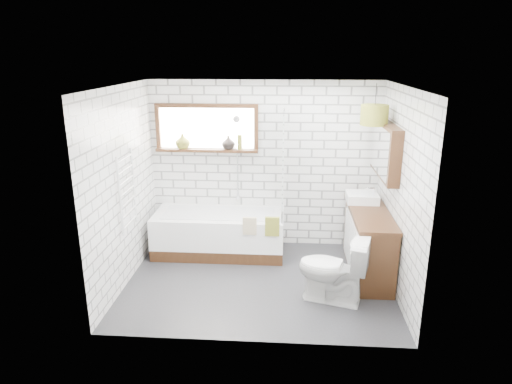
# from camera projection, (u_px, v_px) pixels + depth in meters

# --- Properties ---
(floor) EXTENTS (3.40, 2.60, 0.01)m
(floor) POSITION_uv_depth(u_px,v_px,m) (258.00, 282.00, 5.97)
(floor) COLOR #252529
(floor) RESTS_ON ground
(ceiling) EXTENTS (3.40, 2.60, 0.01)m
(ceiling) POSITION_uv_depth(u_px,v_px,m) (259.00, 86.00, 5.23)
(ceiling) COLOR white
(ceiling) RESTS_ON ground
(wall_back) EXTENTS (3.40, 0.01, 2.50)m
(wall_back) POSITION_uv_depth(u_px,v_px,m) (264.00, 165.00, 6.85)
(wall_back) COLOR white
(wall_back) RESTS_ON ground
(wall_front) EXTENTS (3.40, 0.01, 2.50)m
(wall_front) POSITION_uv_depth(u_px,v_px,m) (250.00, 230.00, 4.36)
(wall_front) COLOR white
(wall_front) RESTS_ON ground
(wall_left) EXTENTS (0.01, 2.60, 2.50)m
(wall_left) POSITION_uv_depth(u_px,v_px,m) (123.00, 187.00, 5.72)
(wall_left) COLOR white
(wall_left) RESTS_ON ground
(wall_right) EXTENTS (0.01, 2.60, 2.50)m
(wall_right) POSITION_uv_depth(u_px,v_px,m) (400.00, 193.00, 5.49)
(wall_right) COLOR white
(wall_right) RESTS_ON ground
(window) EXTENTS (1.52, 0.16, 0.68)m
(window) POSITION_uv_depth(u_px,v_px,m) (207.00, 128.00, 6.70)
(window) COLOR black
(window) RESTS_ON wall_back
(towel_radiator) EXTENTS (0.06, 0.52, 1.00)m
(towel_radiator) POSITION_uv_depth(u_px,v_px,m) (127.00, 191.00, 5.73)
(towel_radiator) COLOR white
(towel_radiator) RESTS_ON wall_left
(mirror_cabinet) EXTENTS (0.16, 1.20, 0.70)m
(mirror_cabinet) POSITION_uv_depth(u_px,v_px,m) (385.00, 150.00, 5.95)
(mirror_cabinet) COLOR black
(mirror_cabinet) RESTS_ON wall_right
(shower_riser) EXTENTS (0.02, 0.02, 1.30)m
(shower_riser) POSITION_uv_depth(u_px,v_px,m) (237.00, 159.00, 6.80)
(shower_riser) COLOR silver
(shower_riser) RESTS_ON wall_back
(bathtub) EXTENTS (1.90, 0.84, 0.61)m
(bathtub) POSITION_uv_depth(u_px,v_px,m) (219.00, 233.00, 6.76)
(bathtub) COLOR white
(bathtub) RESTS_ON floor
(shower_screen) EXTENTS (0.02, 0.72, 1.50)m
(shower_screen) POSITION_uv_depth(u_px,v_px,m) (283.00, 165.00, 6.39)
(shower_screen) COLOR white
(shower_screen) RESTS_ON bathtub
(towel_green) EXTENTS (0.20, 0.05, 0.27)m
(towel_green) POSITION_uv_depth(u_px,v_px,m) (272.00, 226.00, 6.23)
(towel_green) COLOR olive
(towel_green) RESTS_ON bathtub
(towel_beige) EXTENTS (0.19, 0.05, 0.25)m
(towel_beige) POSITION_uv_depth(u_px,v_px,m) (250.00, 226.00, 6.25)
(towel_beige) COLOR tan
(towel_beige) RESTS_ON bathtub
(vanity) EXTENTS (0.49, 1.53, 0.88)m
(vanity) POSITION_uv_depth(u_px,v_px,m) (368.00, 242.00, 6.12)
(vanity) COLOR black
(vanity) RESTS_ON floor
(basin) EXTENTS (0.43, 0.37, 0.12)m
(basin) POSITION_uv_depth(u_px,v_px,m) (362.00, 198.00, 6.34)
(basin) COLOR white
(basin) RESTS_ON vanity
(tap) EXTENTS (0.03, 0.03, 0.15)m
(tap) POSITION_uv_depth(u_px,v_px,m) (374.00, 193.00, 6.31)
(tap) COLOR silver
(tap) RESTS_ON vanity
(toilet) EXTENTS (0.67, 0.91, 0.83)m
(toilet) POSITION_uv_depth(u_px,v_px,m) (333.00, 269.00, 5.40)
(toilet) COLOR white
(toilet) RESTS_ON floor
(vase_olive) EXTENTS (0.28, 0.28, 0.22)m
(vase_olive) POSITION_uv_depth(u_px,v_px,m) (183.00, 142.00, 6.76)
(vase_olive) COLOR olive
(vase_olive) RESTS_ON window
(vase_dark) EXTENTS (0.22, 0.22, 0.20)m
(vase_dark) POSITION_uv_depth(u_px,v_px,m) (228.00, 144.00, 6.71)
(vase_dark) COLOR black
(vase_dark) RESTS_ON window
(bottle) EXTENTS (0.09, 0.09, 0.21)m
(bottle) POSITION_uv_depth(u_px,v_px,m) (240.00, 144.00, 6.70)
(bottle) COLOR olive
(bottle) RESTS_ON window
(pendant) EXTENTS (0.35, 0.35, 0.26)m
(pendant) POSITION_uv_depth(u_px,v_px,m) (374.00, 115.00, 5.86)
(pendant) COLOR olive
(pendant) RESTS_ON ceiling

